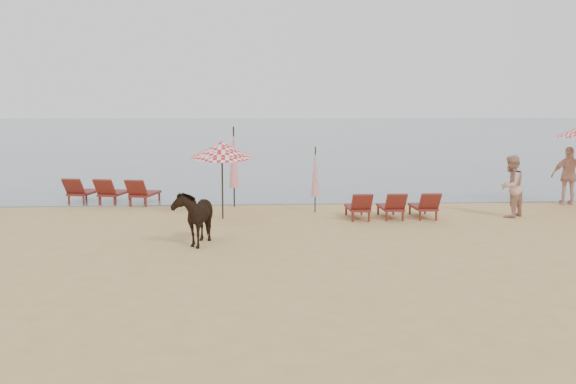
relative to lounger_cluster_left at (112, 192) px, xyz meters
name	(u,v)px	position (x,y,z in m)	size (l,w,h in m)	color
ground	(306,295)	(5.44, -10.49, -0.42)	(120.00, 120.00, 0.00)	tan
sea	(256,128)	(5.44, 69.51, -0.42)	(160.00, 140.00, 0.06)	#51606B
lounger_cluster_left	(112,192)	(0.00, 0.00, 0.00)	(3.04, 2.19, 0.60)	maroon
lounger_cluster_right	(392,206)	(8.54, -3.30, -0.04)	(2.51, 1.51, 0.55)	maroon
umbrella_open_left_b	(222,149)	(3.73, -2.92, 1.56)	(1.79, 1.83, 2.29)	black
umbrella_closed_left	(315,172)	(6.48, -1.99, 0.80)	(0.24, 0.24, 1.99)	black
umbrella_closed_right	(234,158)	(4.01, -0.79, 1.15)	(0.31, 0.31, 2.56)	black
cow	(195,216)	(3.22, -6.27, 0.24)	(0.71, 1.55, 1.31)	black
beachgoer_right_a	(511,186)	(12.03, -3.17, 0.48)	(0.87, 0.68, 1.79)	tan
beachgoer_right_b	(569,176)	(14.89, -0.94, 0.52)	(1.11, 0.46, 1.89)	#D99F87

